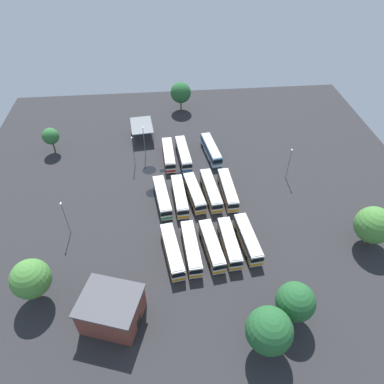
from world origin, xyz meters
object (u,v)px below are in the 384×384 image
(lamp_post_by_building, at_px, (289,163))
(lamp_post_far_corner, at_px, (133,150))
(lamp_post_mid_lot, at_px, (65,217))
(tree_east_edge, at_px, (31,279))
(bus_row2_slot1, at_px, (191,248))
(tree_north_edge, at_px, (295,302))
(bus_row1_slot3, at_px, (211,190))
(maintenance_shelter, at_px, (142,125))
(lamp_post_near_entrance, at_px, (144,140))
(tree_west_edge, at_px, (269,331))
(tree_northeast, at_px, (51,136))
(bus_row1_slot1, at_px, (180,196))
(bus_row2_slot2, at_px, (212,246))
(bus_row0_slot2, at_px, (183,154))
(bus_row0_slot1, at_px, (169,155))
(bus_row2_slot0, at_px, (172,251))
(bus_row2_slot3, at_px, (229,243))
(bus_row1_slot0, at_px, (162,197))
(depot_building, at_px, (112,310))
(tree_south_edge, at_px, (181,93))
(bus_row1_slot4, at_px, (228,190))
(bus_row0_slot4, at_px, (211,150))
(bus_row1_slot2, at_px, (194,193))
(tree_northwest, at_px, (374,225))
(bus_row2_slot4, at_px, (248,239))

(lamp_post_by_building, bearing_deg, lamp_post_far_corner, -103.00)
(lamp_post_mid_lot, distance_m, tree_east_edge, 15.76)
(bus_row2_slot1, xyz_separation_m, tree_north_edge, (15.74, 15.91, 3.74))
(bus_row1_slot3, xyz_separation_m, maintenance_shelter, (-27.49, -16.60, 1.98))
(lamp_post_far_corner, distance_m, lamp_post_near_entrance, 4.97)
(bus_row1_slot3, relative_size, tree_west_edge, 1.34)
(tree_northeast, bearing_deg, tree_east_edge, 7.43)
(bus_row1_slot1, relative_size, bus_row1_slot3, 0.95)
(bus_row1_slot3, bearing_deg, bus_row2_slot2, -6.93)
(bus_row1_slot1, height_order, bus_row1_slot3, same)
(bus_row0_slot2, height_order, bus_row1_slot1, same)
(bus_row0_slot1, bearing_deg, bus_row2_slot0, -1.24)
(bus_row2_slot3, distance_m, lamp_post_near_entrance, 38.63)
(bus_row1_slot0, bearing_deg, depot_building, -18.12)
(bus_row2_slot3, distance_m, tree_south_edge, 59.13)
(tree_south_edge, bearing_deg, tree_northeast, -61.11)
(bus_row1_slot4, distance_m, lamp_post_mid_lot, 37.07)
(tree_west_edge, bearing_deg, bus_row2_slot0, -145.01)
(bus_row1_slot1, bearing_deg, tree_south_edge, 175.59)
(bus_row0_slot4, height_order, tree_south_edge, tree_south_edge)
(bus_row1_slot0, distance_m, bus_row1_slot2, 7.66)
(bus_row0_slot1, xyz_separation_m, bus_row2_slot1, (32.23, 3.15, 0.00))
(bus_row2_slot1, bearing_deg, maintenance_shelter, -166.90)
(lamp_post_far_corner, distance_m, tree_northwest, 58.24)
(bus_row1_slot1, height_order, tree_south_edge, tree_south_edge)
(lamp_post_near_entrance, xyz_separation_m, tree_east_edge, (42.45, -19.14, 1.00))
(bus_row0_slot4, bearing_deg, bus_row2_slot2, -7.37)
(bus_row2_slot2, height_order, tree_east_edge, tree_east_edge)
(bus_row0_slot2, height_order, bus_row1_slot4, same)
(tree_west_edge, relative_size, tree_north_edge, 1.10)
(bus_row2_slot4, bearing_deg, bus_row1_slot3, -160.11)
(bus_row2_slot2, xyz_separation_m, tree_south_edge, (-59.08, -2.15, 4.21))
(tree_northeast, bearing_deg, lamp_post_by_building, 74.34)
(bus_row0_slot4, xyz_separation_m, bus_row2_slot0, (33.82, -12.36, 0.00))
(tree_northwest, bearing_deg, bus_row1_slot4, -123.42)
(bus_row2_slot0, bearing_deg, tree_west_edge, 34.99)
(tree_north_edge, bearing_deg, tree_east_edge, -100.57)
(bus_row0_slot1, relative_size, lamp_post_near_entrance, 1.35)
(bus_row1_slot1, bearing_deg, tree_west_edge, 17.65)
(lamp_post_by_building, bearing_deg, bus_row1_slot2, -77.12)
(bus_row2_slot0, distance_m, bus_row2_slot1, 3.88)
(bus_row1_slot2, height_order, lamp_post_by_building, lamp_post_by_building)
(bus_row0_slot4, relative_size, bus_row2_slot1, 1.02)
(tree_northwest, relative_size, tree_northeast, 1.28)
(depot_building, bearing_deg, tree_east_edge, -111.81)
(bus_row0_slot1, height_order, lamp_post_by_building, lamp_post_by_building)
(bus_row1_slot2, relative_size, bus_row2_slot0, 0.94)
(depot_building, xyz_separation_m, tree_northwest, (-12.37, 51.53, 2.49))
(bus_row1_slot1, height_order, lamp_post_near_entrance, lamp_post_near_entrance)
(bus_row2_slot0, relative_size, lamp_post_by_building, 1.46)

